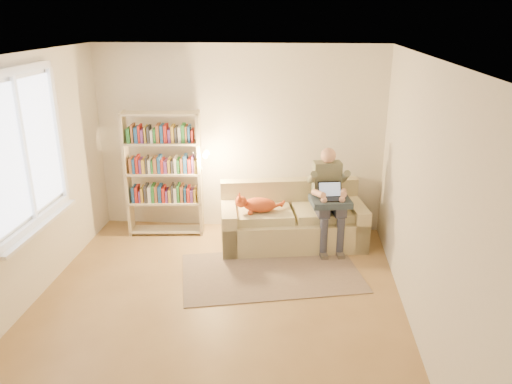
# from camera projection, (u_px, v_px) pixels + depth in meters

# --- Properties ---
(floor) EXTENTS (4.50, 4.50, 0.00)m
(floor) POSITION_uv_depth(u_px,v_px,m) (216.00, 310.00, 5.29)
(floor) COLOR olive
(floor) RESTS_ON ground
(ceiling) EXTENTS (4.00, 4.50, 0.02)m
(ceiling) POSITION_uv_depth(u_px,v_px,m) (208.00, 57.00, 4.41)
(ceiling) COLOR white
(ceiling) RESTS_ON wall_back
(wall_left) EXTENTS (0.02, 4.50, 2.60)m
(wall_left) POSITION_uv_depth(u_px,v_px,m) (16.00, 189.00, 5.02)
(wall_left) COLOR silver
(wall_left) RESTS_ON floor
(wall_right) EXTENTS (0.02, 4.50, 2.60)m
(wall_right) POSITION_uv_depth(u_px,v_px,m) (422.00, 201.00, 4.69)
(wall_right) COLOR silver
(wall_right) RESTS_ON floor
(wall_back) EXTENTS (4.00, 0.02, 2.60)m
(wall_back) POSITION_uv_depth(u_px,v_px,m) (239.00, 140.00, 6.96)
(wall_back) COLOR silver
(wall_back) RESTS_ON floor
(wall_front) EXTENTS (4.00, 0.02, 2.60)m
(wall_front) POSITION_uv_depth(u_px,v_px,m) (143.00, 335.00, 2.74)
(wall_front) COLOR silver
(wall_front) RESTS_ON floor
(window) EXTENTS (0.12, 1.52, 1.69)m
(window) POSITION_uv_depth(u_px,v_px,m) (30.00, 176.00, 5.17)
(window) COLOR white
(window) RESTS_ON wall_left
(sofa) EXTENTS (2.02, 1.17, 0.81)m
(sofa) POSITION_uv_depth(u_px,v_px,m) (292.00, 222.00, 6.76)
(sofa) COLOR #C1B689
(sofa) RESTS_ON floor
(person) EXTENTS (0.45, 0.62, 1.33)m
(person) POSITION_uv_depth(u_px,v_px,m) (328.00, 193.00, 6.51)
(person) COLOR #656A56
(person) RESTS_ON sofa
(cat) EXTENTS (0.63, 0.30, 0.24)m
(cat) POSITION_uv_depth(u_px,v_px,m) (259.00, 204.00, 6.50)
(cat) COLOR orange
(cat) RESTS_ON sofa
(blanket) EXTENTS (0.56, 0.49, 0.08)m
(blanket) POSITION_uv_depth(u_px,v_px,m) (327.00, 201.00, 6.42)
(blanket) COLOR #263544
(blanket) RESTS_ON person
(laptop) EXTENTS (0.35, 0.32, 0.25)m
(laptop) POSITION_uv_depth(u_px,v_px,m) (327.00, 194.00, 6.39)
(laptop) COLOR black
(laptop) RESTS_ON blanket
(bookshelf) EXTENTS (1.18, 0.36, 1.75)m
(bookshelf) POSITION_uv_depth(u_px,v_px,m) (164.00, 168.00, 6.83)
(bookshelf) COLOR beige
(bookshelf) RESTS_ON floor
(rug) EXTENTS (2.35, 1.71, 0.01)m
(rug) POSITION_uv_depth(u_px,v_px,m) (271.00, 273.00, 6.04)
(rug) COLOR #7E6B5C
(rug) RESTS_ON floor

